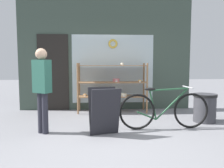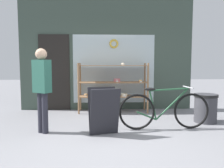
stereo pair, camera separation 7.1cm
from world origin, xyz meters
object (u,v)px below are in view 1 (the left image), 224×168
Objects in this scene: display_case at (112,83)px; sandwich_board at (104,111)px; trash_bin at (205,107)px; pedestrian at (42,84)px; bicycle at (164,110)px.

display_case is 1.93m from sandwich_board.
trash_bin is at bearing -29.68° from display_case.
display_case is at bearing 68.03° from sandwich_board.
pedestrian is 2.50× the size of trash_bin.
display_case is 2.24m from pedestrian.
bicycle is 1.22m from sandwich_board.
pedestrian is at bearing -169.63° from trash_bin.
display_case reaches higher than sandwich_board.
bicycle is at bearing -59.93° from display_case.
trash_bin is (1.06, 0.48, -0.04)m from bicycle.
sandwich_board is 2.37m from trash_bin.
sandwich_board is at bearing -97.54° from display_case.
pedestrian is 3.49m from trash_bin.
sandwich_board is at bearing -169.61° from bicycle.
pedestrian reaches higher than trash_bin.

